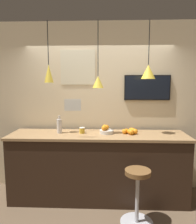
% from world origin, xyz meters
% --- Properties ---
extents(ground_plane, '(14.00, 14.00, 0.00)m').
position_xyz_m(ground_plane, '(0.00, 0.00, 0.00)').
color(ground_plane, brown).
extents(back_wall, '(8.00, 0.06, 2.90)m').
position_xyz_m(back_wall, '(0.00, 1.06, 1.45)').
color(back_wall, beige).
rests_on(back_wall, ground_plane).
extents(service_counter, '(2.80, 0.69, 1.07)m').
position_xyz_m(service_counter, '(0.00, 0.61, 0.54)').
color(service_counter, black).
rests_on(service_counter, ground_plane).
extents(bar_stool, '(0.44, 0.44, 0.75)m').
position_xyz_m(bar_stool, '(0.55, -0.02, 0.46)').
color(bar_stool, '#B7B7BC').
rests_on(bar_stool, ground_plane).
extents(fruit_bowl, '(0.22, 0.22, 0.14)m').
position_xyz_m(fruit_bowl, '(0.13, 0.65, 1.13)').
color(fruit_bowl, beige).
rests_on(fruit_bowl, service_counter).
extents(orange_pile, '(0.25, 0.25, 0.09)m').
position_xyz_m(orange_pile, '(0.51, 0.64, 1.11)').
color(orange_pile, orange).
rests_on(orange_pile, service_counter).
extents(juice_bottle, '(0.08, 0.08, 0.28)m').
position_xyz_m(juice_bottle, '(-0.62, 0.64, 1.19)').
color(juice_bottle, silver).
rests_on(juice_bottle, service_counter).
extents(spread_jar, '(0.09, 0.09, 0.09)m').
position_xyz_m(spread_jar, '(-0.26, 0.64, 1.12)').
color(spread_jar, gold).
rests_on(spread_jar, service_counter).
extents(pendant_lamp_left, '(0.14, 0.14, 0.92)m').
position_xyz_m(pendant_lamp_left, '(-0.76, 0.61, 2.02)').
color(pendant_lamp_left, black).
extents(pendant_lamp_middle, '(0.17, 0.17, 1.01)m').
position_xyz_m(pendant_lamp_middle, '(0.00, 0.61, 1.90)').
color(pendant_lamp_middle, black).
extents(pendant_lamp_right, '(0.22, 0.22, 0.87)m').
position_xyz_m(pendant_lamp_right, '(0.76, 0.61, 2.04)').
color(pendant_lamp_right, black).
extents(mounted_tv, '(0.77, 0.04, 0.42)m').
position_xyz_m(mounted_tv, '(0.82, 1.01, 1.79)').
color(mounted_tv, black).
extents(hanging_menu_board, '(0.24, 0.01, 0.17)m').
position_xyz_m(hanging_menu_board, '(-0.35, 0.34, 1.56)').
color(hanging_menu_board, silver).
extents(wall_poster, '(0.59, 0.01, 0.59)m').
position_xyz_m(wall_poster, '(-0.36, 1.02, 2.14)').
color(wall_poster, beige).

